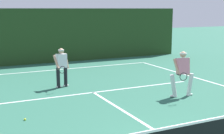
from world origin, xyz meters
name	(u,v)px	position (x,y,z in m)	size (l,w,h in m)	color
court_line_baseline_far	(57,70)	(0.00, 11.53, 0.00)	(10.71, 0.10, 0.01)	white
court_line_service	(94,92)	(0.00, 6.39, 0.00)	(8.73, 0.10, 0.01)	white
court_line_centre	(134,118)	(0.00, 3.20, 0.00)	(0.10, 6.40, 0.01)	white
player_near	(182,72)	(2.73, 4.47, 0.93)	(1.00, 0.85, 1.69)	silver
player_far	(62,66)	(-0.85, 7.74, 0.89)	(0.66, 0.86, 1.62)	black
tennis_ball	(25,119)	(-2.99, 4.37, 0.03)	(0.07, 0.07, 0.07)	#D1E033
back_fence_windscreen	(45,36)	(0.00, 13.86, 1.61)	(18.19, 0.12, 3.23)	#213C1A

